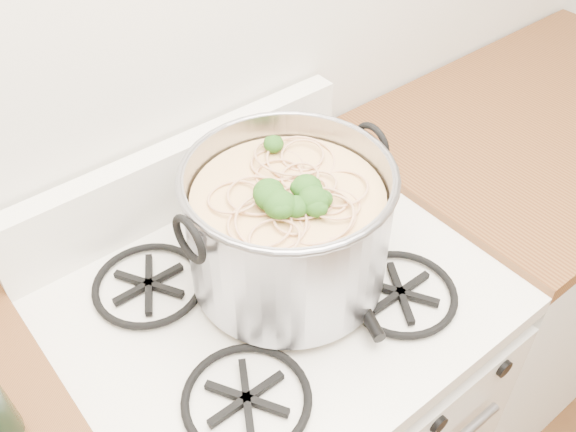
{
  "coord_description": "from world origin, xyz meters",
  "views": [
    {
      "loc": [
        -0.45,
        0.66,
        1.79
      ],
      "look_at": [
        0.04,
        1.27,
        1.06
      ],
      "focal_mm": 40.0,
      "sensor_mm": 36.0,
      "label": 1
    }
  ],
  "objects_px": {
    "stock_pot": "(288,227)",
    "spatula": "(323,235)",
    "glass_bowl": "(255,166)",
    "gas_range": "(278,425)"
  },
  "relations": [
    {
      "from": "stock_pot",
      "to": "glass_bowl",
      "type": "xyz_separation_m",
      "value": [
        0.13,
        0.27,
        -0.1
      ]
    },
    {
      "from": "gas_range",
      "to": "glass_bowl",
      "type": "distance_m",
      "value": 0.6
    },
    {
      "from": "gas_range",
      "to": "spatula",
      "type": "bearing_deg",
      "value": 13.51
    },
    {
      "from": "stock_pot",
      "to": "spatula",
      "type": "xyz_separation_m",
      "value": [
        0.11,
        0.02,
        -0.1
      ]
    },
    {
      "from": "stock_pot",
      "to": "spatula",
      "type": "relative_size",
      "value": 1.25
    },
    {
      "from": "gas_range",
      "to": "stock_pot",
      "type": "relative_size",
      "value": 2.39
    },
    {
      "from": "spatula",
      "to": "glass_bowl",
      "type": "bearing_deg",
      "value": 105.13
    },
    {
      "from": "gas_range",
      "to": "spatula",
      "type": "height_order",
      "value": "spatula"
    },
    {
      "from": "stock_pot",
      "to": "glass_bowl",
      "type": "height_order",
      "value": "stock_pot"
    },
    {
      "from": "glass_bowl",
      "to": "spatula",
      "type": "bearing_deg",
      "value": -94.87
    }
  ]
}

